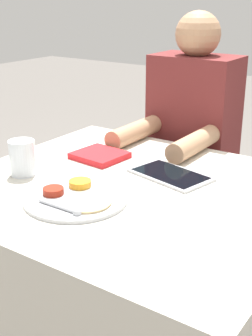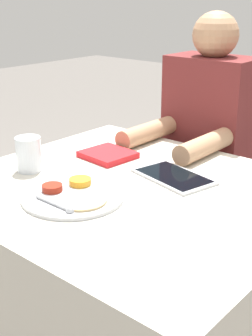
% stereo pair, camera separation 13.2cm
% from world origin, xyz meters
% --- Properties ---
extents(dining_table, '(0.99, 0.88, 0.70)m').
position_xyz_m(dining_table, '(0.00, 0.00, 0.35)').
color(dining_table, beige).
rests_on(dining_table, ground_plane).
extents(thali_tray, '(0.28, 0.28, 0.03)m').
position_xyz_m(thali_tray, '(-0.06, -0.17, 0.71)').
color(thali_tray, '#B7BABF').
rests_on(thali_tray, dining_table).
extents(red_notebook, '(0.17, 0.16, 0.02)m').
position_xyz_m(red_notebook, '(-0.22, 0.14, 0.71)').
color(red_notebook, silver).
rests_on(red_notebook, dining_table).
extents(tablet_device, '(0.27, 0.19, 0.01)m').
position_xyz_m(tablet_device, '(0.06, 0.13, 0.70)').
color(tablet_device, '#B7B7BC').
rests_on(tablet_device, dining_table).
extents(person_diner, '(0.33, 0.49, 1.16)m').
position_xyz_m(person_diner, '(-0.11, 0.60, 0.55)').
color(person_diner, black).
rests_on(person_diner, ground_plane).
extents(drinking_glass, '(0.08, 0.08, 0.11)m').
position_xyz_m(drinking_glass, '(-0.32, -0.11, 0.75)').
color(drinking_glass, silver).
rests_on(drinking_glass, dining_table).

